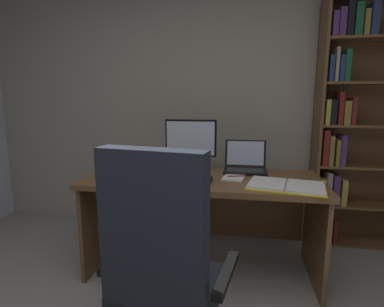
# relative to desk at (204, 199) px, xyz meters

# --- Properties ---
(wall_back) EXTENTS (5.31, 0.12, 2.82)m
(wall_back) POSITION_rel_desk_xyz_m (-0.02, 0.83, 0.86)
(wall_back) COLOR #A89E8E
(wall_back) RESTS_ON ground
(desk) EXTENTS (1.73, 0.72, 0.75)m
(desk) POSITION_rel_desk_xyz_m (0.00, 0.00, 0.00)
(desk) COLOR brown
(desk) RESTS_ON ground
(bookshelf) EXTENTS (0.93, 0.29, 2.19)m
(bookshelf) POSITION_rel_desk_xyz_m (1.30, 0.62, 0.55)
(bookshelf) COLOR brown
(bookshelf) RESTS_ON ground
(office_chair) EXTENTS (0.66, 0.60, 1.13)m
(office_chair) POSITION_rel_desk_xyz_m (-0.07, -0.99, -0.07)
(office_chair) COLOR black
(office_chair) RESTS_ON ground
(monitor) EXTENTS (0.42, 0.16, 0.41)m
(monitor) POSITION_rel_desk_xyz_m (-0.13, 0.16, 0.41)
(monitor) COLOR black
(monitor) RESTS_ON desk
(laptop) EXTENTS (0.33, 0.29, 0.24)m
(laptop) POSITION_rel_desk_xyz_m (0.32, 0.16, 0.26)
(laptop) COLOR black
(laptop) RESTS_ON desk
(keyboard) EXTENTS (0.42, 0.15, 0.02)m
(keyboard) POSITION_rel_desk_xyz_m (-0.13, -0.21, 0.22)
(keyboard) COLOR black
(keyboard) RESTS_ON desk
(computer_mouse) EXTENTS (0.06, 0.10, 0.04)m
(computer_mouse) POSITION_rel_desk_xyz_m (-0.43, -0.21, 0.22)
(computer_mouse) COLOR black
(computer_mouse) RESTS_ON desk
(reading_stand_with_book) EXTENTS (0.28, 0.28, 0.14)m
(reading_stand_with_book) POSITION_rel_desk_xyz_m (-0.61, 0.22, 0.27)
(reading_stand_with_book) COLOR black
(reading_stand_with_book) RESTS_ON desk
(open_binder) EXTENTS (0.54, 0.40, 0.02)m
(open_binder) POSITION_rel_desk_xyz_m (0.58, -0.26, 0.22)
(open_binder) COLOR yellow
(open_binder) RESTS_ON desk
(notepad) EXTENTS (0.18, 0.23, 0.01)m
(notepad) POSITION_rel_desk_xyz_m (0.23, -0.07, 0.21)
(notepad) COLOR white
(notepad) RESTS_ON desk
(pen) EXTENTS (0.14, 0.05, 0.01)m
(pen) POSITION_rel_desk_xyz_m (0.25, -0.07, 0.22)
(pen) COLOR maroon
(pen) RESTS_ON notepad
(coffee_mug) EXTENTS (0.09, 0.09, 0.10)m
(coffee_mug) POSITION_rel_desk_xyz_m (-0.69, 0.00, 0.25)
(coffee_mug) COLOR maroon
(coffee_mug) RESTS_ON desk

